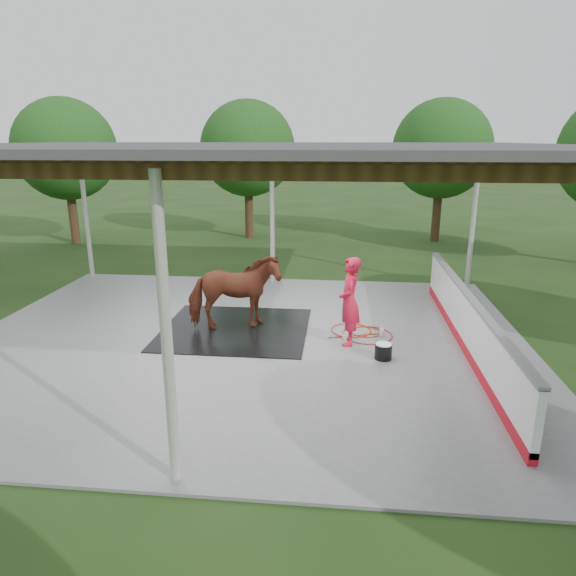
# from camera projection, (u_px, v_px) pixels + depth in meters

# --- Properties ---
(ground) EXTENTS (100.00, 100.00, 0.00)m
(ground) POSITION_uv_depth(u_px,v_px,m) (244.00, 342.00, 11.03)
(ground) COLOR #1E3814
(concrete_slab) EXTENTS (12.00, 10.00, 0.05)m
(concrete_slab) POSITION_uv_depth(u_px,v_px,m) (244.00, 341.00, 11.03)
(concrete_slab) COLOR slate
(concrete_slab) RESTS_ON ground
(pavilion_structure) EXTENTS (12.60, 10.60, 4.05)m
(pavilion_structure) POSITION_uv_depth(u_px,v_px,m) (239.00, 151.00, 9.92)
(pavilion_structure) COLOR beige
(pavilion_structure) RESTS_ON ground
(dasher_board) EXTENTS (0.16, 8.00, 1.15)m
(dasher_board) POSITION_uv_depth(u_px,v_px,m) (467.00, 323.00, 10.42)
(dasher_board) COLOR #B40F1E
(dasher_board) RESTS_ON concrete_slab
(tree_belt) EXTENTS (28.00, 28.00, 5.80)m
(tree_belt) POSITION_uv_depth(u_px,v_px,m) (262.00, 159.00, 10.80)
(tree_belt) COLOR #382314
(tree_belt) RESTS_ON ground
(rubber_mat) EXTENTS (3.25, 3.04, 0.02)m
(rubber_mat) POSITION_uv_depth(u_px,v_px,m) (235.00, 329.00, 11.61)
(rubber_mat) COLOR black
(rubber_mat) RESTS_ON concrete_slab
(horse) EXTENTS (2.19, 1.47, 1.70)m
(horse) POSITION_uv_depth(u_px,v_px,m) (234.00, 292.00, 11.37)
(horse) COLOR brown
(horse) RESTS_ON rubber_mat
(handler) EXTENTS (0.48, 0.70, 1.86)m
(handler) POSITION_uv_depth(u_px,v_px,m) (349.00, 301.00, 10.55)
(handler) COLOR red
(handler) RESTS_ON concrete_slab
(wash_bucket) EXTENTS (0.34, 0.34, 0.31)m
(wash_bucket) POSITION_uv_depth(u_px,v_px,m) (383.00, 351.00, 10.02)
(wash_bucket) COLOR black
(wash_bucket) RESTS_ON concrete_slab
(soap_bottle_a) EXTENTS (0.12, 0.12, 0.26)m
(soap_bottle_a) POSITION_uv_depth(u_px,v_px,m) (382.00, 331.00, 11.14)
(soap_bottle_a) COLOR silver
(soap_bottle_a) RESTS_ON concrete_slab
(soap_bottle_b) EXTENTS (0.12, 0.12, 0.18)m
(soap_bottle_b) POSITION_uv_depth(u_px,v_px,m) (345.00, 336.00, 10.96)
(soap_bottle_b) COLOR #338CD8
(soap_bottle_b) RESTS_ON concrete_slab
(hose_coil) EXTENTS (1.40, 1.25, 0.02)m
(hose_coil) POSITION_uv_depth(u_px,v_px,m) (362.00, 333.00, 11.37)
(hose_coil) COLOR #9D230B
(hose_coil) RESTS_ON concrete_slab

